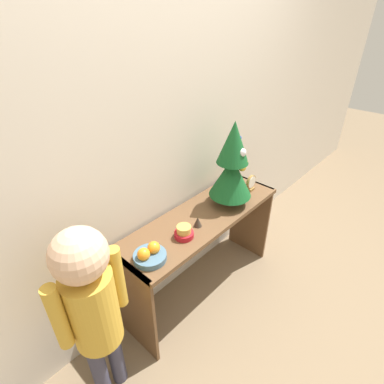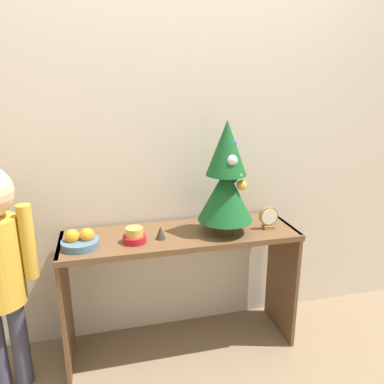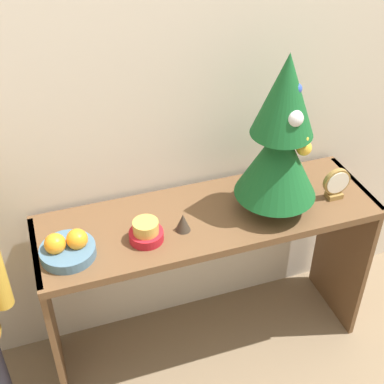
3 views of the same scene
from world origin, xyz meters
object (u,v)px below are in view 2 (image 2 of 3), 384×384
(mini_tree, at_px, (226,179))
(fruit_bowl, at_px, (80,241))
(singing_bowl, at_px, (135,236))
(figurine, at_px, (161,233))
(desk_clock, at_px, (269,218))

(mini_tree, relative_size, fruit_bowl, 3.26)
(mini_tree, xyz_separation_m, singing_bowl, (-0.49, -0.02, -0.26))
(fruit_bowl, height_order, singing_bowl, fruit_bowl)
(singing_bowl, relative_size, figurine, 1.73)
(singing_bowl, bearing_deg, fruit_bowl, 178.45)
(figurine, bearing_deg, fruit_bowl, -179.91)
(mini_tree, bearing_deg, singing_bowl, -177.71)
(fruit_bowl, distance_m, figurine, 0.40)
(fruit_bowl, xyz_separation_m, figurine, (0.40, 0.00, 0.00))
(fruit_bowl, distance_m, desk_clock, 1.00)
(mini_tree, bearing_deg, figurine, -178.11)
(mini_tree, height_order, figurine, mini_tree)
(singing_bowl, height_order, figurine, singing_bowl)
(desk_clock, bearing_deg, mini_tree, 176.55)
(mini_tree, height_order, singing_bowl, mini_tree)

